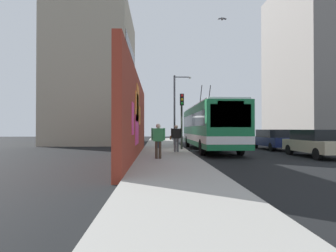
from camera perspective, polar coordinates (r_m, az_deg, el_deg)
The scene contains 15 objects.
ground_plane at distance 18.90m, azimuth 4.18°, elevation -5.57°, with size 80.00×80.00×0.00m, color black.
sidewalk_slab at distance 18.78m, azimuth -0.69°, elevation -5.37°, with size 48.00×3.20×0.15m, color #9E9B93.
graffiti_wall at distance 14.90m, azimuth -6.95°, elevation 1.85°, with size 14.29×0.32×4.53m.
building_far_left at distance 32.08m, azimuth -15.32°, elevation 9.95°, with size 11.98×8.09×15.03m.
building_far_right at distance 37.40m, azimuth 29.13°, elevation 11.82°, with size 12.67×8.21×19.30m.
city_bus at distance 20.35m, azimuth 8.81°, elevation 0.05°, with size 11.82×2.66×5.15m.
parked_car_champagne at distance 17.49m, azimuth 29.25°, elevation -3.13°, with size 4.39×1.92×1.58m.
parked_car_navy at distance 22.46m, azimuth 21.68°, elevation -2.61°, with size 4.70×1.90×1.58m.
pedestrian_near_wall at distance 13.18m, azimuth -2.12°, elevation -2.57°, with size 0.23×0.69×1.73m.
pedestrian_at_curb at distance 17.21m, azimuth 1.75°, elevation -2.14°, with size 0.23×0.77×1.73m.
pedestrian_midblock at distance 20.64m, azimuth -1.95°, elevation -2.21°, with size 0.22×0.64×1.57m.
traffic_light at distance 19.31m, azimuth 2.98°, elevation 3.09°, with size 0.49×0.28×4.05m.
street_lamp at distance 25.66m, azimuth 1.82°, elevation 4.58°, with size 0.44×1.72×6.65m.
flying_pigeons at distance 18.90m, azimuth 11.56°, elevation 21.62°, with size 0.32×0.56×0.13m.
curbside_puddle at distance 20.04m, azimuth 5.54°, elevation -5.28°, with size 1.05×1.05×0.00m, color black.
Camera 1 is at (-18.71, 2.20, 1.61)m, focal length 28.36 mm.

